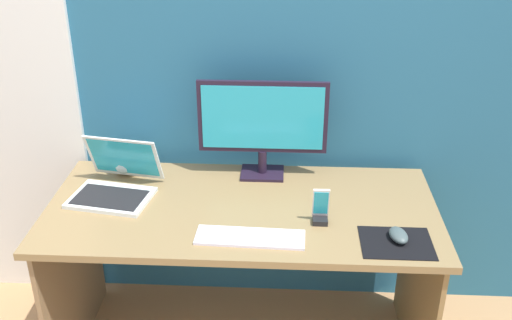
# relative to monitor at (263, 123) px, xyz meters

# --- Properties ---
(wall_back) EXTENTS (6.00, 0.04, 2.50)m
(wall_back) POSITION_rel_monitor_xyz_m (-0.07, 0.15, 0.30)
(wall_back) COLOR #276183
(wall_back) RESTS_ON ground_plane
(desk) EXTENTS (1.50, 0.70, 0.71)m
(desk) POSITION_rel_monitor_xyz_m (-0.07, -0.27, -0.38)
(desk) COLOR olive
(desk) RESTS_ON ground_plane
(monitor) EXTENTS (0.53, 0.14, 0.41)m
(monitor) POSITION_rel_monitor_xyz_m (0.00, 0.00, 0.00)
(monitor) COLOR black
(monitor) RESTS_ON desk
(laptop) EXTENTS (0.35, 0.34, 0.21)m
(laptop) POSITION_rel_monitor_xyz_m (-0.58, -0.19, -0.19)
(laptop) COLOR white
(laptop) RESTS_ON desk
(fishbowl) EXTENTS (0.14, 0.14, 0.14)m
(fishbowl) POSITION_rel_monitor_xyz_m (-0.57, -0.01, -0.17)
(fishbowl) COLOR silver
(fishbowl) RESTS_ON desk
(keyboard_external) EXTENTS (0.39, 0.13, 0.01)m
(keyboard_external) POSITION_rel_monitor_xyz_m (-0.02, -0.48, -0.23)
(keyboard_external) COLOR white
(keyboard_external) RESTS_ON desk
(mousepad) EXTENTS (0.25, 0.20, 0.00)m
(mousepad) POSITION_rel_monitor_xyz_m (0.49, -0.49, -0.23)
(mousepad) COLOR black
(mousepad) RESTS_ON desk
(mouse) EXTENTS (0.08, 0.11, 0.04)m
(mouse) POSITION_rel_monitor_xyz_m (0.50, -0.47, -0.21)
(mouse) COLOR #455555
(mouse) RESTS_ON mousepad
(phone_in_dock) EXTENTS (0.06, 0.05, 0.14)m
(phone_in_dock) POSITION_rel_monitor_xyz_m (0.23, -0.36, -0.19)
(phone_in_dock) COLOR black
(phone_in_dock) RESTS_ON desk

